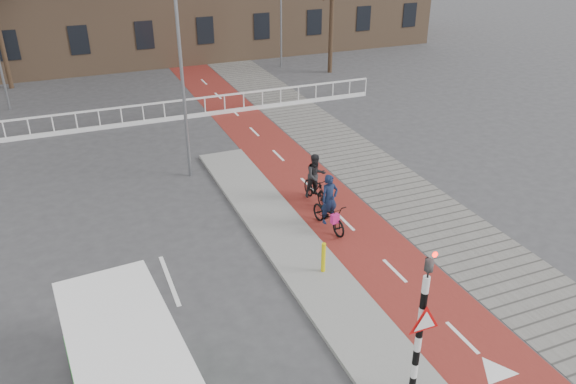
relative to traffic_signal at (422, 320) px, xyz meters
name	(u,v)px	position (x,y,z in m)	size (l,w,h in m)	color
ground	(386,328)	(0.60, 2.02, -1.99)	(120.00, 120.00, 0.00)	#38383A
bike_lane	(287,165)	(2.10, 12.02, -1.98)	(2.50, 60.00, 0.01)	maroon
sidewalk	(349,154)	(4.90, 12.02, -1.98)	(3.00, 60.00, 0.01)	slate
curb_island	(296,250)	(-0.10, 6.02, -1.93)	(1.80, 16.00, 0.12)	gray
traffic_signal	(422,320)	(0.00, 0.00, 0.00)	(0.80, 0.80, 3.68)	black
bollard	(323,257)	(0.14, 4.65, -1.42)	(0.12, 0.12, 0.90)	#CEBE0B
cyclist_near	(329,211)	(1.40, 6.87, -1.36)	(0.82, 1.84, 1.87)	black
cyclist_far	(316,183)	(1.77, 8.67, -1.24)	(0.79, 1.67, 1.79)	black
van	(131,380)	(-5.47, 1.51, -0.88)	(2.34, 5.02, 2.10)	white
railing	(100,123)	(-4.40, 19.02, -1.68)	(28.00, 0.10, 0.99)	silver
tree_right	(331,20)	(9.98, 24.19, 1.21)	(0.27, 0.27, 6.41)	black
streetlight_near	(182,79)	(-1.74, 12.51, 1.80)	(0.12, 0.12, 7.57)	slate
streetlight_right	(281,4)	(7.70, 26.69, 1.93)	(0.12, 0.12, 7.85)	slate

